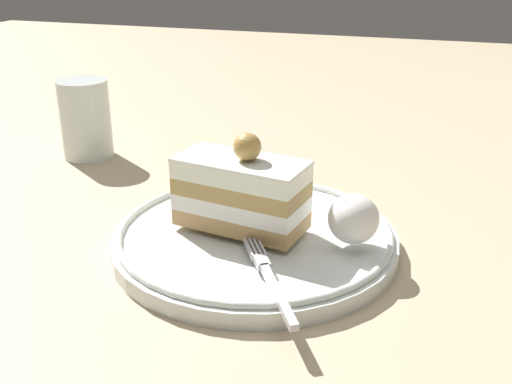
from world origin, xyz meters
name	(u,v)px	position (x,y,z in m)	size (l,w,h in m)	color
ground_plane	(242,245)	(0.00, 0.00, 0.00)	(2.40, 2.40, 0.00)	tan
dessert_plate	(256,235)	(0.01, 0.00, 0.01)	(0.24, 0.24, 0.02)	white
cake_slice	(244,190)	(0.00, 0.00, 0.05)	(0.11, 0.07, 0.08)	tan
whipped_cream_dollop	(353,220)	(0.09, 0.00, 0.04)	(0.04, 0.04, 0.04)	white
fork	(269,276)	(0.05, -0.07, 0.02)	(0.07, 0.11, 0.00)	silver
drink_glass_near	(86,124)	(-0.25, 0.16, 0.04)	(0.06, 0.06, 0.09)	white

